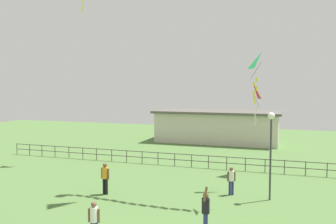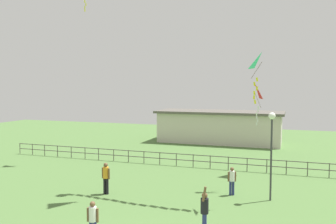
{
  "view_description": "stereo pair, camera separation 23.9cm",
  "coord_description": "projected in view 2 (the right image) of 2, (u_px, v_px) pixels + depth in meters",
  "views": [
    {
      "loc": [
        4.26,
        -11.17,
        5.97
      ],
      "look_at": [
        -1.22,
        5.3,
        4.69
      ],
      "focal_mm": 38.31,
      "sensor_mm": 36.0,
      "label": 1
    },
    {
      "loc": [
        4.49,
        -11.09,
        5.97
      ],
      "look_at": [
        -1.22,
        5.3,
        4.69
      ],
      "focal_mm": 38.31,
      "sensor_mm": 36.0,
      "label": 2
    }
  ],
  "objects": [
    {
      "name": "person_3",
      "position": [
        232.0,
        179.0,
        19.5
      ],
      "size": [
        0.44,
        0.29,
        1.55
      ],
      "color": "navy",
      "rests_on": "ground_plane"
    },
    {
      "name": "lamppost",
      "position": [
        272.0,
        137.0,
        18.42
      ],
      "size": [
        0.36,
        0.36,
        4.6
      ],
      "color": "#38383D",
      "rests_on": "ground_plane"
    },
    {
      "name": "person_4",
      "position": [
        204.0,
        210.0,
        14.3
      ],
      "size": [
        0.32,
        0.54,
        2.03
      ],
      "color": "navy",
      "rests_on": "ground_plane"
    },
    {
      "name": "kite_1",
      "position": [
        261.0,
        65.0,
        17.54
      ],
      "size": [
        0.91,
        0.89,
        2.49
      ],
      "color": "#1EB759"
    },
    {
      "name": "pavilion_building",
      "position": [
        219.0,
        127.0,
        37.61
      ],
      "size": [
        13.08,
        4.81,
        3.33
      ],
      "color": "beige",
      "rests_on": "ground_plane"
    },
    {
      "name": "person_1",
      "position": [
        106.0,
        176.0,
        19.71
      ],
      "size": [
        0.52,
        0.32,
        1.74
      ],
      "color": "black",
      "rests_on": "ground_plane"
    },
    {
      "name": "kite_2",
      "position": [
        254.0,
        93.0,
        23.92
      ],
      "size": [
        0.82,
        1.03,
        2.86
      ],
      "color": "red"
    },
    {
      "name": "waterfront_railing",
      "position": [
        220.0,
        161.0,
        25.61
      ],
      "size": [
        36.05,
        0.06,
        0.95
      ],
      "color": "#4C4742",
      "rests_on": "ground_plane"
    },
    {
      "name": "person_2",
      "position": [
        93.0,
        219.0,
        13.66
      ],
      "size": [
        0.47,
        0.29,
        1.58
      ],
      "color": "navy",
      "rests_on": "ground_plane"
    }
  ]
}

